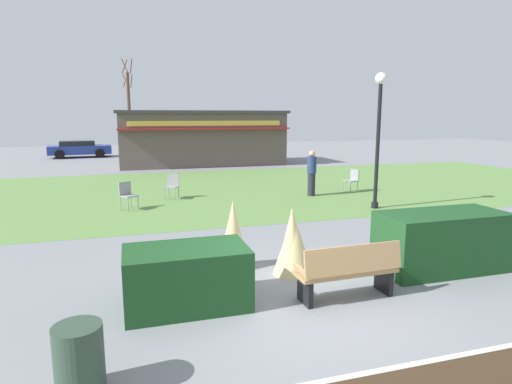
# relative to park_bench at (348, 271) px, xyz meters

# --- Properties ---
(ground_plane) EXTENTS (80.00, 80.00, 0.00)m
(ground_plane) POSITION_rel_park_bench_xyz_m (-0.67, 0.08, -0.48)
(ground_plane) COLOR slate
(lawn_patch) EXTENTS (36.00, 12.00, 0.01)m
(lawn_patch) POSITION_rel_park_bench_xyz_m (-0.67, 10.94, -0.48)
(lawn_patch) COLOR #5B8442
(lawn_patch) RESTS_ON ground_plane
(park_bench) EXTENTS (1.72, 0.58, 0.95)m
(park_bench) POSITION_rel_park_bench_xyz_m (0.00, 0.00, 0.00)
(park_bench) COLOR tan
(park_bench) RESTS_ON ground_plane
(hedge_left) EXTENTS (1.89, 1.10, 0.95)m
(hedge_left) POSITION_rel_park_bench_xyz_m (-2.54, 0.50, -0.01)
(hedge_left) COLOR #19421E
(hedge_left) RESTS_ON ground_plane
(hedge_right) EXTENTS (2.45, 1.10, 1.14)m
(hedge_right) POSITION_rel_park_bench_xyz_m (2.39, 0.71, 0.09)
(hedge_right) COLOR #19421E
(hedge_right) RESTS_ON ground_plane
(ornamental_grass_behind_left) EXTENTS (0.76, 0.76, 1.15)m
(ornamental_grass_behind_left) POSITION_rel_park_bench_xyz_m (-0.42, 1.34, 0.09)
(ornamental_grass_behind_left) COLOR #D1BC7F
(ornamental_grass_behind_left) RESTS_ON ground_plane
(ornamental_grass_behind_right) EXTENTS (0.62, 0.62, 1.35)m
(ornamental_grass_behind_right) POSITION_rel_park_bench_xyz_m (-1.44, 1.94, 0.20)
(ornamental_grass_behind_right) COLOR #D1BC7F
(ornamental_grass_behind_right) RESTS_ON ground_plane
(ornamental_grass_behind_center) EXTENTS (0.58, 0.58, 1.28)m
(ornamental_grass_behind_center) POSITION_rel_park_bench_xyz_m (-0.46, 1.33, 0.16)
(ornamental_grass_behind_center) COLOR #D1BC7F
(ornamental_grass_behind_center) RESTS_ON ground_plane
(lamppost_mid) EXTENTS (0.36, 0.36, 4.26)m
(lamppost_mid) POSITION_rel_park_bench_xyz_m (4.26, 6.02, 2.20)
(lamppost_mid) COLOR black
(lamppost_mid) RESTS_ON ground_plane
(trash_bin) EXTENTS (0.52, 0.52, 0.78)m
(trash_bin) POSITION_rel_park_bench_xyz_m (-3.93, -1.33, -0.09)
(trash_bin) COLOR #2D4233
(trash_bin) RESTS_ON ground_plane
(food_kiosk) EXTENTS (9.94, 4.17, 3.25)m
(food_kiosk) POSITION_rel_park_bench_xyz_m (1.04, 20.13, 1.15)
(food_kiosk) COLOR #594C47
(food_kiosk) RESTS_ON ground_plane
(cafe_chair_west) EXTENTS (0.59, 0.59, 0.89)m
(cafe_chair_west) POSITION_rel_park_bench_xyz_m (-1.84, 9.52, 0.05)
(cafe_chair_west) COLOR gray
(cafe_chair_west) RESTS_ON ground_plane
(cafe_chair_east) EXTENTS (0.54, 0.54, 0.89)m
(cafe_chair_east) POSITION_rel_park_bench_xyz_m (5.06, 8.91, 0.05)
(cafe_chair_east) COLOR gray
(cafe_chair_east) RESTS_ON ground_plane
(cafe_chair_center) EXTENTS (0.61, 0.61, 0.89)m
(cafe_chair_center) POSITION_rel_park_bench_xyz_m (-3.40, 8.11, 0.05)
(cafe_chair_center) COLOR gray
(cafe_chair_center) RESTS_ON ground_plane
(person_strolling) EXTENTS (0.34, 0.34, 1.69)m
(person_strolling) POSITION_rel_park_bench_xyz_m (3.18, 8.62, 0.38)
(person_strolling) COLOR #23232D
(person_strolling) RESTS_ON ground_plane
(parked_car_west_slot) EXTENTS (4.35, 2.35, 1.20)m
(parked_car_west_slot) POSITION_rel_park_bench_xyz_m (-6.63, 27.17, 0.16)
(parked_car_west_slot) COLOR navy
(parked_car_west_slot) RESTS_ON ground_plane
(tree_left_bg) EXTENTS (0.91, 0.96, 6.57)m
(tree_left_bg) POSITION_rel_park_bench_xyz_m (-3.01, 34.79, 2.44)
(tree_left_bg) COLOR brown
(tree_left_bg) RESTS_ON ground_plane
(tree_right_bg) EXTENTS (0.91, 0.96, 7.50)m
(tree_right_bg) POSITION_rel_park_bench_xyz_m (-3.03, 31.80, 2.90)
(tree_right_bg) COLOR brown
(tree_right_bg) RESTS_ON ground_plane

